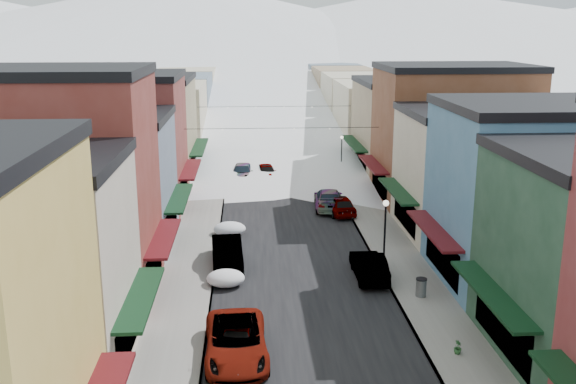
{
  "coord_description": "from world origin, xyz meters",
  "views": [
    {
      "loc": [
        -2.88,
        -13.33,
        14.49
      ],
      "look_at": [
        0.0,
        32.46,
        2.6
      ],
      "focal_mm": 40.0,
      "sensor_mm": 36.0,
      "label": 1
    }
  ],
  "objects": [
    {
      "name": "sidewalk_right",
      "position": [
        6.6,
        60.0,
        0.07
      ],
      "size": [
        3.2,
        160.0,
        0.15
      ],
      "primitive_type": "cube",
      "color": "gray",
      "rests_on": "ground"
    },
    {
      "name": "overhead_cables",
      "position": [
        0.0,
        47.5,
        6.2
      ],
      "size": [
        16.4,
        15.04,
        0.04
      ],
      "color": "black",
      "rests_on": "ground"
    },
    {
      "name": "car_lane_white",
      "position": [
        1.01,
        62.22,
        0.72
      ],
      "size": [
        3.0,
        5.42,
        1.44
      ],
      "primitive_type": "imported",
      "rotation": [
        0.0,
        0.0,
        3.02
      ],
      "color": "silver",
      "rests_on": "ground"
    },
    {
      "name": "car_black_sedan",
      "position": [
        3.6,
        36.9,
        0.82
      ],
      "size": [
        2.72,
        5.81,
        1.64
      ],
      "primitive_type": "imported",
      "rotation": [
        0.0,
        0.0,
        3.07
      ],
      "color": "black",
      "rests_on": "ground"
    },
    {
      "name": "streetlamp_far",
      "position": [
        6.38,
        48.92,
        2.58
      ],
      "size": [
        0.32,
        0.32,
        3.85
      ],
      "color": "black",
      "rests_on": "sidewalk_right"
    },
    {
      "name": "bldg_l_grayblue",
      "position": [
        -13.19,
        29.0,
        4.51
      ],
      "size": [
        11.3,
        9.2,
        9.0
      ],
      "color": "slate",
      "rests_on": "ground"
    },
    {
      "name": "car_gray_suv",
      "position": [
        4.29,
        35.3,
        0.78
      ],
      "size": [
        2.38,
        4.76,
        1.56
      ],
      "primitive_type": "imported",
      "rotation": [
        0.0,
        0.0,
        3.26
      ],
      "color": "gray",
      "rests_on": "ground"
    },
    {
      "name": "car_lane_silver",
      "position": [
        -1.16,
        47.46,
        0.75
      ],
      "size": [
        2.3,
        4.6,
        1.5
      ],
      "primitive_type": "imported",
      "rotation": [
        0.0,
        0.0,
        0.12
      ],
      "color": "gray",
      "rests_on": "ground"
    },
    {
      "name": "mountain_ridge",
      "position": [
        -19.47,
        277.18,
        14.36
      ],
      "size": [
        670.0,
        340.0,
        34.0
      ],
      "color": "silver",
      "rests_on": "ground"
    },
    {
      "name": "trash_can",
      "position": [
        6.43,
        18.72,
        0.67
      ],
      "size": [
        0.61,
        0.61,
        1.03
      ],
      "color": "slate",
      "rests_on": "sidewalk_right"
    },
    {
      "name": "bldg_r_cream",
      "position": [
        13.69,
        30.0,
        4.51
      ],
      "size": [
        12.3,
        9.2,
        9.0
      ],
      "color": "beige",
      "rests_on": "ground"
    },
    {
      "name": "snow_pile_mid",
      "position": [
        -4.28,
        21.3,
        0.44
      ],
      "size": [
        2.2,
        2.55,
        0.93
      ],
      "color": "white",
      "rests_on": "ground"
    },
    {
      "name": "car_dark_hatch",
      "position": [
        -4.3,
        24.42,
        0.86
      ],
      "size": [
        2.18,
        5.34,
        1.72
      ],
      "primitive_type": "imported",
      "rotation": [
        0.0,
        0.0,
        0.07
      ],
      "color": "black",
      "rests_on": "ground"
    },
    {
      "name": "road",
      "position": [
        0.0,
        60.0,
        0.01
      ],
      "size": [
        10.0,
        160.0,
        0.01
      ],
      "primitive_type": "cube",
      "color": "black",
      "rests_on": "ground"
    },
    {
      "name": "planter_far",
      "position": [
        6.41,
        12.34,
        0.46
      ],
      "size": [
        0.49,
        0.49,
        0.62
      ],
      "primitive_type": "imported",
      "rotation": [
        0.0,
        0.0,
        0.89
      ],
      "color": "#275629",
      "rests_on": "sidewalk_right"
    },
    {
      "name": "streetlamp_near",
      "position": [
        5.2,
        22.76,
        2.91
      ],
      "size": [
        0.36,
        0.36,
        4.38
      ],
      "color": "black",
      "rests_on": "sidewalk_right"
    },
    {
      "name": "car_green_sedan",
      "position": [
        4.13,
        21.85,
        0.79
      ],
      "size": [
        1.67,
        4.78,
        1.57
      ],
      "primitive_type": "imported",
      "rotation": [
        0.0,
        0.0,
        3.14
      ],
      "color": "black",
      "rests_on": "ground"
    },
    {
      "name": "bldg_l_brick_near",
      "position": [
        -13.69,
        20.5,
        6.26
      ],
      "size": [
        12.3,
        8.2,
        12.5
      ],
      "color": "maroon",
      "rests_on": "ground"
    },
    {
      "name": "bldg_r_blue",
      "position": [
        13.19,
        21.0,
        5.26
      ],
      "size": [
        11.3,
        9.2,
        10.5
      ],
      "color": "teal",
      "rests_on": "ground"
    },
    {
      "name": "distant_blocks",
      "position": [
        0.0,
        83.0,
        4.0
      ],
      "size": [
        34.0,
        55.0,
        8.0
      ],
      "color": "gray",
      "rests_on": "ground"
    },
    {
      "name": "bldg_r_tan",
      "position": [
        13.19,
        49.0,
        4.76
      ],
      "size": [
        11.3,
        11.2,
        9.5
      ],
      "color": "#907C5E",
      "rests_on": "ground"
    },
    {
      "name": "bldg_l_cream",
      "position": [
        -13.19,
        12.5,
        4.76
      ],
      "size": [
        11.3,
        8.2,
        9.5
      ],
      "color": "#C3B39D",
      "rests_on": "ground"
    },
    {
      "name": "curb_left",
      "position": [
        -5.05,
        60.0,
        0.07
      ],
      "size": [
        0.1,
        160.0,
        0.15
      ],
      "primitive_type": "cube",
      "color": "slate",
      "rests_on": "ground"
    },
    {
      "name": "car_silver_sedan",
      "position": [
        -3.5,
        13.23,
        0.74
      ],
      "size": [
        2.3,
        4.51,
        1.47
      ],
      "primitive_type": "imported",
      "rotation": [
        0.0,
        0.0,
        -0.13
      ],
      "color": "#97999F",
      "rests_on": "ground"
    },
    {
      "name": "sidewalk_left",
      "position": [
        -6.6,
        60.0,
        0.07
      ],
      "size": [
        3.2,
        160.0,
        0.15
      ],
      "primitive_type": "cube",
      "color": "gray",
      "rests_on": "ground"
    },
    {
      "name": "bldg_r_brick_far",
      "position": [
        14.19,
        39.0,
        5.76
      ],
      "size": [
        13.3,
        9.2,
        11.5
      ],
      "color": "brown",
      "rests_on": "ground"
    },
    {
      "name": "bldg_l_tan",
      "position": [
        -13.19,
        48.0,
        5.01
      ],
      "size": [
        11.3,
        11.2,
        10.0
      ],
      "color": "#92845F",
      "rests_on": "ground"
    },
    {
      "name": "car_silver_wagon",
      "position": [
        -3.5,
        47.34,
        0.76
      ],
      "size": [
        2.48,
        5.38,
        1.52
      ],
      "primitive_type": "imported",
      "rotation": [
        0.0,
        0.0,
        -0.07
      ],
      "color": "#9A9EA2",
      "rests_on": "ground"
    },
    {
      "name": "snow_pile_far",
      "position": [
        -4.28,
        30.48,
        0.47
      ],
      "size": [
        2.3,
        2.62,
        0.97
      ],
      "color": "white",
      "rests_on": "ground"
    },
    {
      "name": "car_white_suv",
      "position": [
        -3.56,
        12.82,
        0.83
      ],
      "size": [
        2.98,
        6.05,
        1.65
      ],
      "primitive_type": "imported",
      "rotation": [
        0.0,
        0.0,
        0.04
      ],
      "color": "silver",
      "rests_on": "ground"
    },
    {
      "name": "curb_right",
      "position": [
        5.05,
        60.0,
        0.07
      ],
      "size": [
        0.1,
        160.0,
        0.15
      ],
      "primitive_type": "cube",
      "color": "slate",
      "rests_on": "ground"
    },
    {
      "name": "bldg_l_brick_far",
      "position": [
        -14.19,
        38.0,
        5.51
      ],
      "size": [
        13.3,
        9.2,
        11.0
      ],
      "color": "maroon",
      "rests_on": "ground"
    }
  ]
}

